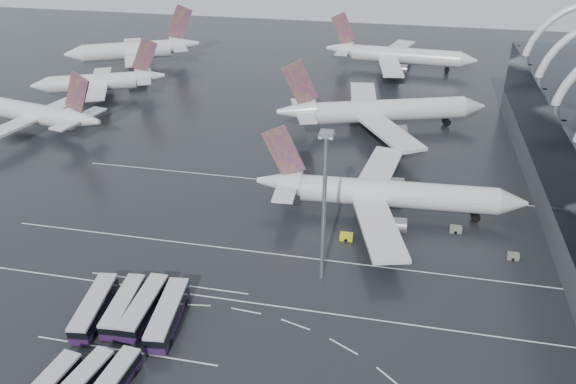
% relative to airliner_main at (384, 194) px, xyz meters
% --- Properties ---
extents(ground, '(420.00, 420.00, 0.00)m').
position_rel_airliner_main_xyz_m(ground, '(-9.97, -30.47, -4.56)').
color(ground, black).
rests_on(ground, ground).
extents(lane_marking_near, '(120.00, 0.25, 0.01)m').
position_rel_airliner_main_xyz_m(lane_marking_near, '(-9.97, -32.47, -4.56)').
color(lane_marking_near, silver).
rests_on(lane_marking_near, ground).
extents(lane_marking_mid, '(120.00, 0.25, 0.01)m').
position_rel_airliner_main_xyz_m(lane_marking_mid, '(-9.97, -18.47, -4.56)').
color(lane_marking_mid, silver).
rests_on(lane_marking_mid, ground).
extents(lane_marking_far, '(120.00, 0.25, 0.01)m').
position_rel_airliner_main_xyz_m(lane_marking_far, '(-9.97, 9.53, -4.56)').
color(lane_marking_far, silver).
rests_on(lane_marking_far, ground).
extents(bus_bay_line_south, '(28.00, 0.25, 0.01)m').
position_rel_airliner_main_xyz_m(bus_bay_line_south, '(-33.97, -46.47, -4.56)').
color(bus_bay_line_south, silver).
rests_on(bus_bay_line_south, ground).
extents(bus_bay_line_north, '(28.00, 0.25, 0.01)m').
position_rel_airliner_main_xyz_m(bus_bay_line_north, '(-33.97, -30.47, -4.56)').
color(bus_bay_line_north, silver).
rests_on(bus_bay_line_north, ground).
extents(airliner_main, '(53.76, 47.12, 18.21)m').
position_rel_airliner_main_xyz_m(airliner_main, '(0.00, 0.00, 0.00)').
color(airliner_main, silver).
rests_on(airliner_main, ground).
extents(airliner_gate_b, '(56.52, 50.21, 20.14)m').
position_rel_airliner_main_xyz_m(airliner_gate_b, '(-3.99, 45.47, 0.48)').
color(airliner_gate_b, silver).
rests_on(airliner_gate_b, ground).
extents(airliner_gate_c, '(53.93, 49.69, 19.22)m').
position_rel_airliner_main_xyz_m(airliner_gate_c, '(-1.36, 104.42, 0.24)').
color(airliner_gate_c, silver).
rests_on(airliner_gate_c, ground).
extents(jet_remote_west, '(42.45, 34.36, 18.51)m').
position_rel_airliner_main_xyz_m(jet_remote_west, '(-93.33, 25.17, 0.22)').
color(jet_remote_west, silver).
rests_on(jet_remote_west, ground).
extents(jet_remote_mid, '(39.26, 32.04, 17.80)m').
position_rel_airliner_main_xyz_m(jet_remote_mid, '(-91.08, 55.09, 0.03)').
color(jet_remote_mid, silver).
rests_on(jet_remote_mid, ground).
extents(jet_remote_far, '(45.81, 37.47, 21.14)m').
position_rel_airliner_main_xyz_m(jet_remote_far, '(-95.82, 89.88, 0.90)').
color(jet_remote_far, silver).
rests_on(jet_remote_far, ground).
extents(bus_row_near_a, '(4.87, 13.79, 3.32)m').
position_rel_airliner_main_xyz_m(bus_row_near_a, '(-41.70, -40.60, -2.74)').
color(bus_row_near_a, '#27123A').
rests_on(bus_row_near_a, ground).
extents(bus_row_near_b, '(3.97, 12.86, 3.12)m').
position_rel_airliner_main_xyz_m(bus_row_near_b, '(-37.55, -39.21, -2.85)').
color(bus_row_near_b, '#27123A').
rests_on(bus_row_near_b, ground).
extents(bus_row_near_c, '(3.41, 13.25, 3.24)m').
position_rel_airliner_main_xyz_m(bus_row_near_c, '(-34.24, -38.86, -2.78)').
color(bus_row_near_c, '#27123A').
rests_on(bus_row_near_c, ground).
extents(bus_row_near_d, '(4.64, 14.23, 3.44)m').
position_rel_airliner_main_xyz_m(bus_row_near_d, '(-29.95, -39.81, -2.67)').
color(bus_row_near_d, '#27123A').
rests_on(bus_row_near_d, ground).
extents(floodlight_mast, '(2.06, 2.06, 26.90)m').
position_rel_airliner_main_xyz_m(floodlight_mast, '(-8.88, -23.51, 12.36)').
color(floodlight_mast, gray).
rests_on(floodlight_mast, ground).
extents(gse_cart_belly_b, '(2.26, 1.33, 1.23)m').
position_rel_airliner_main_xyz_m(gse_cart_belly_b, '(14.32, -4.06, -3.95)').
color(gse_cart_belly_b, slate).
rests_on(gse_cart_belly_b, ground).
extents(gse_cart_belly_c, '(2.43, 1.43, 1.32)m').
position_rel_airliner_main_xyz_m(gse_cart_belly_c, '(-6.07, -11.08, -3.90)').
color(gse_cart_belly_c, gold).
rests_on(gse_cart_belly_c, ground).
extents(gse_cart_belly_d, '(2.08, 1.23, 1.13)m').
position_rel_airliner_main_xyz_m(gse_cart_belly_d, '(23.94, -11.12, -3.99)').
color(gse_cart_belly_d, slate).
rests_on(gse_cart_belly_d, ground).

